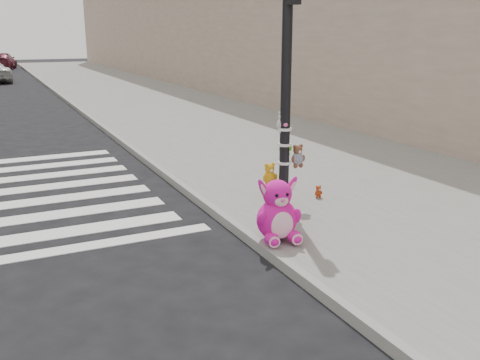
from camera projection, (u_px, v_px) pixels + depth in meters
name	position (u px, v px, depth m)	size (l,w,h in m)	color
ground	(167.00, 292.00, 6.22)	(120.00, 120.00, 0.00)	black
sidewalk_near	(220.00, 125.00, 16.98)	(7.00, 80.00, 0.14)	slate
curb_edge	(111.00, 134.00, 15.55)	(0.12, 80.00, 0.15)	gray
signal_pole	(285.00, 107.00, 8.41)	(0.69, 0.48, 4.00)	black
pink_bunny	(278.00, 214.00, 7.33)	(0.65, 0.73, 0.91)	#E8139D
red_teddy	(318.00, 192.00, 9.28)	(0.15, 0.10, 0.22)	#A73210
car_maroon_near	(2.00, 61.00, 43.68)	(1.85, 4.55, 1.32)	maroon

